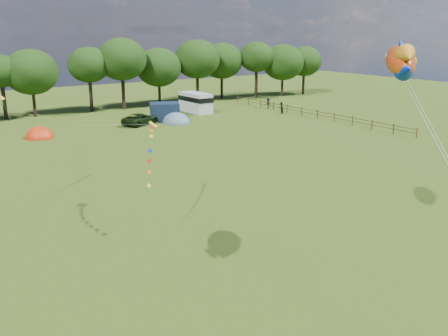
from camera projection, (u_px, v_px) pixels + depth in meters
ground_plane at (326, 295)px, 22.10m from camera, size 180.00×180.00×0.00m
tree_line at (59, 68)px, 67.02m from camera, size 102.98×10.98×10.27m
fence at (309, 112)px, 66.75m from camera, size 0.12×33.12×1.20m
car_d at (141, 119)px, 61.44m from camera, size 5.67×4.23×1.41m
campervan_d at (196, 102)px, 70.55m from camera, size 2.50×5.65×2.75m
tent_orange at (40, 138)px, 54.14m from camera, size 3.10×3.39×2.42m
tent_greyblue at (177, 123)px, 62.66m from camera, size 3.55×3.89×2.64m
awning_navy at (165, 112)px, 64.21m from camera, size 4.50×4.15×2.27m
fish_kite at (402, 61)px, 24.71m from camera, size 3.56×3.75×2.19m
streamer_kite_c at (151, 143)px, 30.15m from camera, size 3.11×4.95×2.79m
walker_a at (281, 108)px, 69.40m from camera, size 0.90×0.71×1.63m
walker_b at (268, 103)px, 73.95m from camera, size 1.00×0.50×1.52m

